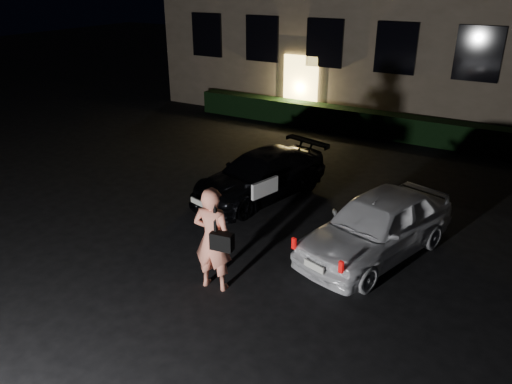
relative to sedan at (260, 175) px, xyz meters
The scene contains 5 objects.
ground 4.08m from the sedan, 72.57° to the right, with size 80.00×80.00×0.00m, color black.
hedge 6.76m from the sedan, 79.69° to the left, with size 15.00×0.70×0.85m, color black.
sedan is the anchor object (origin of this frame).
hatch 3.73m from the sedan, 21.06° to the right, with size 2.63×4.17×1.32m.
man 4.20m from the sedan, 71.79° to the right, with size 0.87×0.58×1.99m.
Camera 1 is at (4.66, -6.43, 5.31)m, focal length 35.00 mm.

